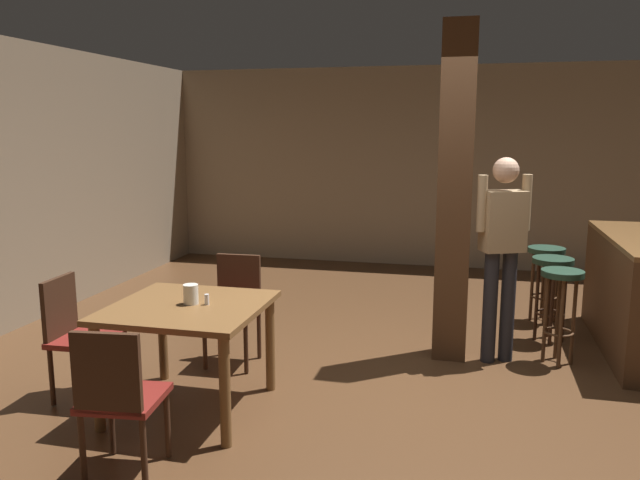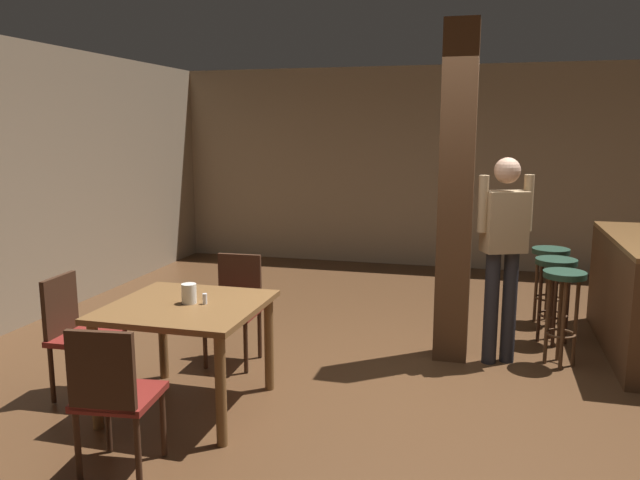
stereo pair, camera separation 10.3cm
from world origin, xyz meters
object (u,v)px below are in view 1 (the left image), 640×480
at_px(standing_person, 502,245).
at_px(chair_west, 76,331).
at_px(bar_stool_mid, 552,279).
at_px(chair_south, 118,394).
at_px(salt_shaker, 207,299).
at_px(bar_counter, 626,292).
at_px(napkin_cup, 191,294).
at_px(dining_table, 188,321).
at_px(bar_stool_far, 546,266).
at_px(bar_stool_near, 561,295).
at_px(chair_north, 235,303).

bearing_deg(standing_person, chair_west, -153.58).
distance_m(standing_person, bar_stool_mid, 0.89).
distance_m(chair_south, standing_person, 3.22).
xyz_separation_m(salt_shaker, bar_counter, (3.09, 2.00, -0.27)).
distance_m(napkin_cup, bar_stool_mid, 3.33).
bearing_deg(chair_west, bar_counter, 26.56).
bearing_deg(bar_counter, dining_table, -147.83).
relative_size(salt_shaker, bar_stool_far, 0.10).
height_order(salt_shaker, bar_stool_near, salt_shaker).
xyz_separation_m(napkin_cup, salt_shaker, (0.11, 0.01, -0.03)).
bearing_deg(salt_shaker, bar_stool_near, 31.20).
relative_size(chair_south, napkin_cup, 6.48).
relative_size(dining_table, bar_stool_near, 1.28).
bearing_deg(bar_stool_near, bar_stool_mid, 90.88).
bearing_deg(dining_table, bar_stool_near, 30.35).
distance_m(chair_west, bar_stool_far, 4.44).
relative_size(dining_table, bar_stool_far, 1.33).
bearing_deg(chair_north, standing_person, 13.91).
bearing_deg(bar_counter, bar_stool_mid, 173.42).
xyz_separation_m(chair_north, napkin_cup, (0.05, -0.92, 0.32)).
height_order(chair_west, napkin_cup, chair_west).
height_order(dining_table, bar_stool_near, bar_stool_near).
height_order(chair_south, chair_west, same).
bearing_deg(bar_counter, chair_north, -161.45).
height_order(bar_counter, bar_stool_mid, bar_counter).
bearing_deg(bar_counter, salt_shaker, -147.10).
height_order(dining_table, bar_stool_far, bar_stool_far).
xyz_separation_m(chair_south, napkin_cup, (0.00, 0.94, 0.32)).
distance_m(standing_person, bar_counter, 1.32).
xyz_separation_m(chair_north, bar_stool_near, (2.64, 0.60, 0.09)).
distance_m(chair_south, chair_west, 1.27).
height_order(napkin_cup, salt_shaker, napkin_cup).
bearing_deg(bar_counter, bar_stool_far, 130.87).
bearing_deg(chair_west, bar_stool_far, 38.12).
height_order(dining_table, bar_counter, bar_counter).
distance_m(salt_shaker, bar_stool_near, 2.91).
bearing_deg(bar_stool_far, chair_south, -125.57).
height_order(napkin_cup, bar_counter, bar_counter).
xyz_separation_m(chair_west, bar_stool_near, (3.49, 1.55, 0.09)).
bearing_deg(chair_west, bar_stool_mid, 31.30).
relative_size(chair_north, salt_shaker, 12.09).
distance_m(napkin_cup, bar_counter, 3.79).
bearing_deg(bar_stool_near, bar_stool_far, 89.89).
bearing_deg(chair_west, chair_south, -45.27).
bearing_deg(chair_west, bar_stool_near, 23.99).
relative_size(chair_south, bar_counter, 0.47).
distance_m(chair_west, napkin_cup, 0.95).
xyz_separation_m(dining_table, bar_counter, (3.22, 2.02, -0.12)).
bearing_deg(chair_north, bar_stool_near, 12.72).
xyz_separation_m(napkin_cup, bar_stool_near, (2.60, 1.52, -0.24)).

